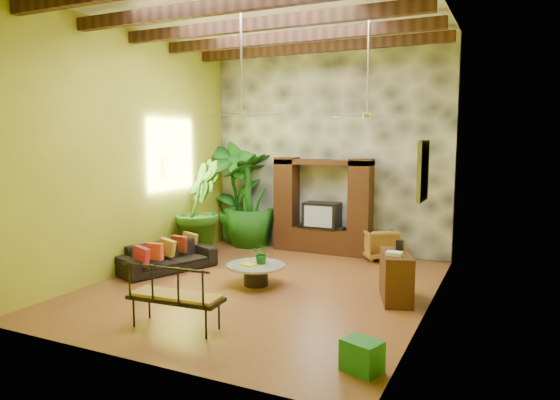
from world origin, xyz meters
The scene contains 23 objects.
ground centered at (0.00, 0.00, 0.00)m, with size 7.00×7.00×0.00m, color brown.
ceiling centered at (0.00, 0.00, 5.00)m, with size 6.00×7.00×0.02m, color silver.
back_wall centered at (0.00, 3.50, 2.50)m, with size 6.00×0.02×5.00m, color #94A224.
left_wall centered at (-3.00, 0.00, 2.50)m, with size 0.02×7.00×5.00m, color #94A224.
right_wall centered at (3.00, 0.00, 2.50)m, with size 0.02×7.00×5.00m, color #94A224.
stone_accent_wall centered at (0.00, 3.44, 2.50)m, with size 5.98×0.10×4.98m, color #3B3D43.
ceiling_beams centered at (0.00, 0.00, 4.78)m, with size 5.95×5.36×0.22m.
entertainment_center centered at (0.00, 3.14, 0.97)m, with size 2.40×0.55×2.30m.
ceiling_fan_front centered at (-0.20, -0.40, 3.40)m, with size 1.28×1.28×1.86m.
ceiling_fan_back centered at (1.60, 1.20, 3.40)m, with size 1.28×1.28×1.86m.
wall_art_mask centered at (-2.96, 1.00, 2.10)m, with size 0.06×0.32×0.55m, color gold.
wall_art_painting centered at (2.96, -0.60, 2.30)m, with size 0.06×0.70×0.90m, color #26628C.
sofa centered at (-2.32, 0.13, 0.29)m, with size 2.02×0.79×0.59m, color black.
wicker_armchair centered at (1.44, 3.06, 0.35)m, with size 0.75×0.77×0.70m, color #955E36.
tall_plant_a centered at (-2.48, 3.15, 1.43)m, with size 1.51×1.02×2.86m, color #19621E.
tall_plant_b centered at (-2.52, 1.55, 1.14)m, with size 1.25×1.01×2.28m, color #286019.
tall_plant_c centered at (-1.96, 3.05, 1.20)m, with size 1.34×1.34×2.40m, color #1D6019.
coffee_table centered at (-0.16, 0.01, 0.26)m, with size 1.10×1.10×0.40m.
centerpiece_plant centered at (-0.09, 0.13, 0.59)m, with size 0.35×0.30×0.39m, color #165617.
yellow_tray centered at (-0.27, -0.10, 0.42)m, with size 0.29×0.21×0.03m, color yellow.
iron_bench centered at (-0.20, -2.46, 0.54)m, with size 1.46×0.62×0.57m.
side_console centered at (2.43, 0.25, 0.42)m, with size 0.47×1.04×0.83m, color #342210.
green_bin centered at (2.65, -2.56, 0.20)m, with size 0.45×0.34×0.39m, color #1C6A1D.
Camera 1 is at (4.19, -8.10, 2.78)m, focal length 32.00 mm.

